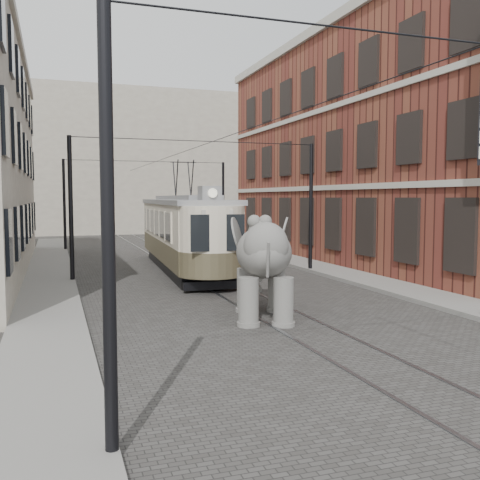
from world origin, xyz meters
name	(u,v)px	position (x,y,z in m)	size (l,w,h in m)	color
ground	(251,301)	(0.00, 0.00, 0.00)	(120.00, 120.00, 0.00)	#3C3937
tram_rails	(251,300)	(0.00, 0.00, 0.01)	(1.54, 80.00, 0.02)	slate
sidewalk_right	(401,289)	(6.00, 0.00, 0.07)	(2.00, 60.00, 0.15)	slate
sidewalk_left	(48,311)	(-6.50, 0.00, 0.07)	(2.00, 60.00, 0.15)	slate
brick_building	(382,152)	(11.00, 9.00, 6.00)	(8.00, 26.00, 12.00)	maroon
distant_block	(117,163)	(0.00, 40.00, 7.00)	(28.00, 10.00, 14.00)	gray
catenary	(206,209)	(-0.20, 5.00, 3.00)	(11.00, 30.20, 6.00)	black
tram	(184,216)	(-0.35, 8.47, 2.62)	(2.72, 13.19, 5.24)	beige
elephant	(264,267)	(-0.57, -2.67, 1.49)	(2.68, 4.86, 2.98)	#615E59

